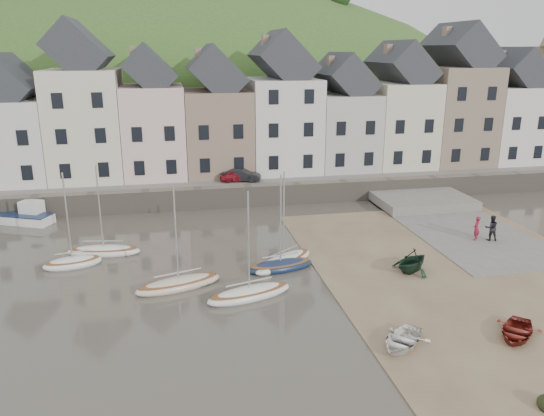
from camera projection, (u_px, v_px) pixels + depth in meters
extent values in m
plane|color=#4C473C|center=(292.00, 287.00, 30.65)|extent=(160.00, 160.00, 0.00)
cube|color=#375B24|center=(228.00, 163.00, 60.50)|extent=(90.00, 30.00, 1.50)
cube|color=slate|center=(242.00, 179.00, 49.47)|extent=(70.00, 7.00, 0.10)
cube|color=slate|center=(248.00, 195.00, 46.36)|extent=(70.00, 1.20, 1.80)
cube|color=brown|center=(465.00, 271.00, 32.67)|extent=(18.00, 26.00, 0.06)
cube|color=slate|center=(457.00, 226.00, 40.92)|extent=(8.00, 18.00, 0.12)
ellipsoid|color=#375B24|center=(184.00, 237.00, 91.29)|extent=(134.40, 84.00, 84.00)
cylinder|color=#382619|center=(37.00, 10.00, 66.50)|extent=(0.50, 0.50, 3.00)
cylinder|color=#382619|center=(151.00, 13.00, 72.84)|extent=(0.50, 0.50, 3.00)
cylinder|color=#382619|center=(253.00, 13.00, 73.55)|extent=(0.50, 0.50, 3.00)
cylinder|color=#382619|center=(338.00, 14.00, 74.82)|extent=(0.50, 0.50, 3.00)
cube|color=silver|center=(18.00, 141.00, 47.99)|extent=(5.80, 8.00, 7.50)
cube|color=beige|center=(87.00, 125.00, 48.76)|extent=(6.40, 8.00, 10.00)
cube|color=gray|center=(58.00, 31.00, 46.10)|extent=(0.60, 0.90, 1.40)
cube|color=beige|center=(154.00, 131.00, 50.10)|extent=(5.60, 8.00, 8.50)
cube|color=gray|center=(134.00, 54.00, 47.80)|extent=(0.60, 0.90, 1.40)
cube|color=#816C59|center=(217.00, 132.00, 51.26)|extent=(6.20, 8.00, 8.00)
cube|color=gray|center=(198.00, 56.00, 48.92)|extent=(0.60, 0.90, 1.40)
cube|color=silver|center=(282.00, 125.00, 52.31)|extent=(6.60, 8.00, 9.00)
cube|color=gray|center=(265.00, 42.00, 49.75)|extent=(0.60, 0.90, 1.40)
cube|color=#B7B2A7|center=(342.00, 131.00, 53.68)|extent=(5.80, 8.00, 7.50)
cube|color=gray|center=(330.00, 63.00, 51.49)|extent=(0.60, 0.90, 1.40)
cube|color=beige|center=(397.00, 124.00, 54.63)|extent=(6.00, 8.00, 8.50)
cube|color=gray|center=(388.00, 51.00, 52.26)|extent=(0.60, 0.90, 1.40)
cube|color=gray|center=(453.00, 116.00, 55.57)|extent=(6.40, 8.00, 10.00)
cube|color=gray|center=(447.00, 33.00, 52.90)|extent=(0.60, 0.90, 1.40)
cube|color=silver|center=(505.00, 124.00, 56.99)|extent=(5.80, 8.00, 8.00)
cube|color=gray|center=(500.00, 57.00, 54.73)|extent=(0.60, 0.90, 1.40)
ellipsoid|color=white|center=(104.00, 251.00, 35.43)|extent=(5.03, 2.19, 0.84)
ellipsoid|color=brown|center=(104.00, 248.00, 35.37)|extent=(4.62, 1.99, 0.20)
cylinder|color=#B2B5B7|center=(100.00, 207.00, 34.54)|extent=(0.10, 0.10, 5.60)
cylinder|color=#B2B5B7|center=(103.00, 241.00, 35.21)|extent=(2.66, 0.47, 0.08)
ellipsoid|color=white|center=(73.00, 263.00, 33.47)|extent=(3.83, 2.25, 0.84)
ellipsoid|color=brown|center=(72.00, 260.00, 33.41)|extent=(3.52, 2.05, 0.20)
cylinder|color=#B2B5B7|center=(67.00, 217.00, 32.58)|extent=(0.10, 0.10, 5.60)
cylinder|color=#B2B5B7|center=(71.00, 252.00, 33.26)|extent=(1.94, 0.51, 0.08)
ellipsoid|color=beige|center=(179.00, 285.00, 30.45)|extent=(5.33, 2.93, 0.84)
ellipsoid|color=brown|center=(179.00, 281.00, 30.39)|extent=(4.90, 2.67, 0.20)
cylinder|color=#B2B5B7|center=(176.00, 234.00, 29.56)|extent=(0.10, 0.10, 5.60)
cylinder|color=#B2B5B7|center=(178.00, 273.00, 30.23)|extent=(2.71, 0.90, 0.08)
ellipsoid|color=white|center=(249.00, 294.00, 29.25)|extent=(5.22, 2.80, 0.84)
ellipsoid|color=brown|center=(249.00, 291.00, 29.19)|extent=(4.79, 2.55, 0.20)
cylinder|color=#B2B5B7|center=(249.00, 242.00, 28.36)|extent=(0.10, 0.10, 5.60)
cylinder|color=#B2B5B7|center=(249.00, 282.00, 29.04)|extent=(2.67, 0.82, 0.08)
ellipsoid|color=white|center=(283.00, 262.00, 33.69)|extent=(4.97, 4.27, 0.84)
ellipsoid|color=brown|center=(283.00, 259.00, 33.63)|extent=(4.56, 3.91, 0.20)
cylinder|color=#B2B5B7|center=(284.00, 216.00, 32.80)|extent=(0.10, 0.10, 5.60)
cylinder|color=#B2B5B7|center=(284.00, 251.00, 33.47)|extent=(2.28, 1.75, 0.08)
ellipsoid|color=#162545|center=(280.00, 266.00, 33.00)|extent=(4.51, 2.28, 0.84)
ellipsoid|color=brown|center=(280.00, 263.00, 32.94)|extent=(4.15, 2.08, 0.20)
cylinder|color=#B2B5B7|center=(281.00, 219.00, 32.11)|extent=(0.10, 0.10, 5.60)
cylinder|color=#B2B5B7|center=(280.00, 255.00, 32.78)|extent=(2.34, 0.52, 0.08)
cube|color=white|center=(24.00, 219.00, 41.75)|extent=(4.87, 3.46, 0.70)
cube|color=#162545|center=(23.00, 214.00, 41.65)|extent=(4.81, 3.47, 0.08)
cube|color=white|center=(32.00, 207.00, 41.89)|extent=(1.96, 1.76, 1.00)
imported|color=white|center=(402.00, 340.00, 24.34)|extent=(3.57, 3.51, 0.61)
imported|color=black|center=(412.00, 261.00, 32.36)|extent=(3.63, 3.50, 1.47)
imported|color=maroon|center=(516.00, 331.00, 25.10)|extent=(3.52, 3.55, 0.60)
imported|color=maroon|center=(476.00, 228.00, 37.59)|extent=(0.75, 0.74, 1.74)
imported|color=black|center=(491.00, 228.00, 37.51)|extent=(1.05, 0.92, 1.85)
imported|color=maroon|center=(238.00, 175.00, 48.25)|extent=(3.29, 1.46, 1.10)
imported|color=black|center=(241.00, 175.00, 48.30)|extent=(3.74, 2.26, 1.16)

